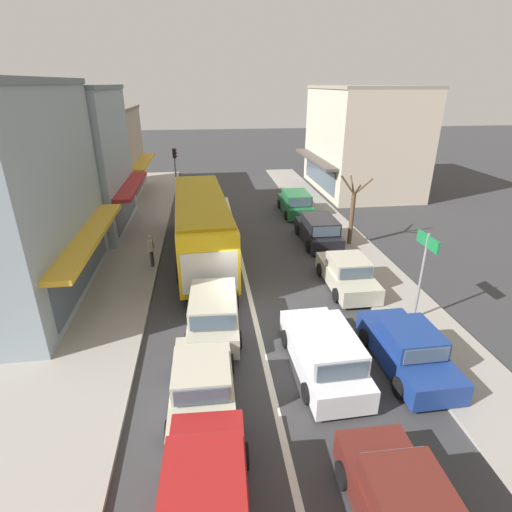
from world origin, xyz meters
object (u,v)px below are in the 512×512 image
Objects in this scene: parked_sedan_kerb_front at (407,349)px; parked_wagon_kerb_rear at (295,203)px; street_tree_right at (352,213)px; hatchback_adjacent_lane_lead at (404,511)px; pedestrian_with_handbag_near at (151,249)px; city_bus at (202,222)px; wagon_queue_gap_filler at (205,507)px; parked_sedan_kerb_second at (347,274)px; sedan_behind_bus_near at (203,385)px; wagon_queue_far_back at (214,311)px; directional_road_sign at (425,257)px; parked_wagon_kerb_third at (318,231)px; traffic_light_downstreet at (175,167)px; wagon_behind_bus_mid at (324,352)px.

parked_wagon_kerb_rear reaches higher than parked_sedan_kerb_front.
hatchback_adjacent_lane_lead is at bearing -105.93° from street_tree_right.
street_tree_right is 10.92m from pedestrian_with_handbag_near.
street_tree_right is at bearing 2.98° from city_bus.
parked_wagon_kerb_rear is at bearing 41.62° from pedestrian_with_handbag_near.
parked_sedan_kerb_second is (6.43, 9.99, -0.08)m from wagon_queue_gap_filler.
sedan_behind_bus_near is (-0.09, -10.84, -1.22)m from city_bus.
city_bus is at bearing 92.89° from wagon_queue_far_back.
directional_road_sign is 2.21× the size of pedestrian_with_handbag_near.
parked_wagon_kerb_third and parked_wagon_kerb_rear have the same top height.
traffic_light_downstreet is at bearing 100.20° from city_bus.
directional_road_sign reaches higher than parked_sedan_kerb_front.
traffic_light_downstreet reaches higher than street_tree_right.
parked_wagon_kerb_rear is at bearing 72.76° from wagon_queue_gap_filler.
parked_sedan_kerb_second is 5.37m from street_tree_right.
parked_wagon_kerb_third is at bearing 8.84° from city_bus.
directional_road_sign is (1.62, 2.54, 2.01)m from parked_sedan_kerb_front.
directional_road_sign is at bearing -91.39° from street_tree_right.
parked_wagon_kerb_third is 12.40m from traffic_light_downstreet.
parked_sedan_kerb_second is 9.43m from pedestrian_with_handbag_near.
wagon_queue_far_back is at bearing 83.44° from sedan_behind_bus_near.
sedan_behind_bus_near is at bearing -85.32° from traffic_light_downstreet.
parked_wagon_kerb_third is (6.66, 11.86, 0.08)m from sedan_behind_bus_near.
city_bus is at bearing 110.53° from wagon_behind_bus_mid.
city_bus reaches higher than parked_wagon_kerb_rear.
parked_sedan_kerb_front is (2.59, 5.00, -0.05)m from hatchback_adjacent_lane_lead.
pedestrian_with_handbag_near is at bearing 116.55° from wagon_queue_far_back.
parked_wagon_kerb_rear is 9.14m from traffic_light_downstreet.
directional_road_sign is (4.21, 7.54, 1.97)m from hatchback_adjacent_lane_lead.
parked_wagon_kerb_third is 8.83m from directional_road_sign.
wagon_queue_gap_filler is (-0.06, -14.44, -1.14)m from city_bus.
city_bus reaches higher than wagon_queue_far_back.
pedestrian_with_handbag_near is (-2.44, 13.14, 0.32)m from wagon_queue_gap_filler.
parked_wagon_kerb_third is at bearing 87.89° from parked_sedan_kerb_second.
wagon_queue_far_back is at bearing -127.75° from parked_wagon_kerb_third.
parked_wagon_kerb_rear is (2.65, 21.71, 0.04)m from hatchback_adjacent_lane_lead.
wagon_queue_far_back is (-3.49, 7.99, 0.04)m from hatchback_adjacent_lane_lead.
parked_sedan_kerb_second is (6.46, 6.39, 0.00)m from sedan_behind_bus_near.
sedan_behind_bus_near is at bearing -90.46° from city_bus.
parked_wagon_kerb_third is at bearing 75.26° from wagon_behind_bus_mid.
hatchback_adjacent_lane_lead is at bearing -88.39° from wagon_behind_bus_mid.
directional_road_sign is at bearing -60.49° from traffic_light_downstreet.
city_bus reaches higher than pedestrian_with_handbag_near.
parked_sedan_kerb_second is at bearing -60.43° from traffic_light_downstreet.
city_bus is 2.43× the size of parked_wagon_kerb_third.
wagon_behind_bus_mid reaches higher than parked_sedan_kerb_second.
pedestrian_with_handbag_near is at bearing 160.46° from parked_sedan_kerb_second.
parked_sedan_kerb_second is at bearing 57.24° from wagon_queue_gap_filler.
street_tree_right reaches higher than wagon_behind_bus_mid.
wagon_behind_bus_mid is 2.79× the size of pedestrian_with_handbag_near.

